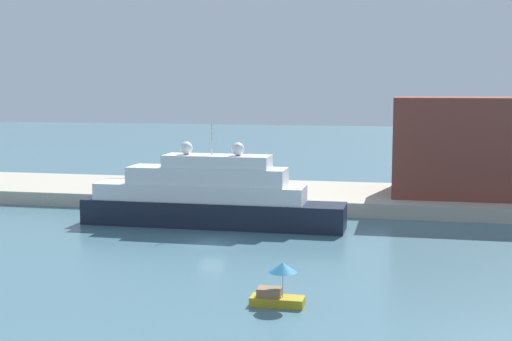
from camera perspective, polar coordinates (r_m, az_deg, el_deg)
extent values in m
plane|color=slate|center=(68.90, -3.61, -5.85)|extent=(400.00, 400.00, 0.00)
cube|color=#B7AD99|center=(92.67, 0.57, -2.00)|extent=(110.00, 18.08, 1.71)
cube|color=black|center=(76.93, -3.53, -3.46)|extent=(28.65, 4.78, 2.75)
cube|color=white|center=(76.95, -4.57, -1.75)|extent=(22.92, 4.40, 1.79)
cube|color=white|center=(76.45, -3.96, -0.43)|extent=(17.19, 4.02, 1.85)
cube|color=white|center=(75.96, -3.14, 0.74)|extent=(11.46, 3.63, 1.35)
cylinder|color=silver|center=(75.89, -3.57, 2.54)|extent=(0.16, 0.16, 3.42)
sphere|color=white|center=(75.26, -1.46, 1.74)|extent=(1.39, 1.39, 1.39)
sphere|color=white|center=(76.80, -5.63, 1.81)|extent=(1.39, 1.39, 1.39)
cube|color=#B7991E|center=(49.95, 1.73, -10.44)|extent=(3.71, 1.53, 0.63)
cube|color=#8C6647|center=(49.87, 1.09, -9.73)|extent=(1.63, 1.23, 0.60)
cylinder|color=#B2B2B2|center=(49.54, 2.16, -9.15)|extent=(0.06, 0.06, 1.76)
cone|color=teal|center=(49.22, 2.17, -7.78)|extent=(1.96, 1.96, 0.68)
cube|color=brown|center=(91.18, 17.70, 1.86)|extent=(21.32, 12.48, 11.99)
cube|color=#1E4C99|center=(92.34, -11.12, -1.36)|extent=(3.88, 1.82, 0.84)
cube|color=#262D33|center=(92.32, -11.24, -0.90)|extent=(2.33, 1.64, 0.66)
cylinder|color=maroon|center=(91.62, -7.69, -1.13)|extent=(0.36, 0.36, 1.55)
sphere|color=tan|center=(91.50, -7.69, -0.58)|extent=(0.24, 0.24, 0.24)
cylinder|color=black|center=(84.64, 2.36, -2.05)|extent=(0.52, 0.52, 0.64)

